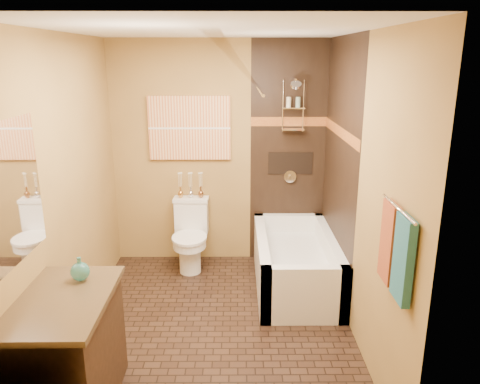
{
  "coord_description": "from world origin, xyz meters",
  "views": [
    {
      "loc": [
        0.2,
        -3.66,
        2.31
      ],
      "look_at": [
        0.22,
        0.4,
        1.13
      ],
      "focal_mm": 35.0,
      "sensor_mm": 36.0,
      "label": 1
    }
  ],
  "objects_px": {
    "bathtub": "(295,267)",
    "toilet": "(190,235)",
    "sunset_painting": "(190,128)",
    "vanity": "(67,355)"
  },
  "relations": [
    {
      "from": "bathtub",
      "to": "toilet",
      "type": "distance_m",
      "value": 1.23
    },
    {
      "from": "bathtub",
      "to": "vanity",
      "type": "distance_m",
      "value": 2.46
    },
    {
      "from": "toilet",
      "to": "bathtub",
      "type": "bearing_deg",
      "value": -20.36
    },
    {
      "from": "bathtub",
      "to": "vanity",
      "type": "height_order",
      "value": "vanity"
    },
    {
      "from": "sunset_painting",
      "to": "bathtub",
      "type": "height_order",
      "value": "sunset_painting"
    },
    {
      "from": "bathtub",
      "to": "toilet",
      "type": "relative_size",
      "value": 1.94
    },
    {
      "from": "bathtub",
      "to": "vanity",
      "type": "xyz_separation_m",
      "value": [
        -1.72,
        -1.75,
        0.2
      ]
    },
    {
      "from": "sunset_painting",
      "to": "toilet",
      "type": "bearing_deg",
      "value": -90.0
    },
    {
      "from": "sunset_painting",
      "to": "vanity",
      "type": "xyz_separation_m",
      "value": [
        -0.6,
        -2.48,
        -1.13
      ]
    },
    {
      "from": "sunset_painting",
      "to": "bathtub",
      "type": "bearing_deg",
      "value": -32.82
    }
  ]
}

